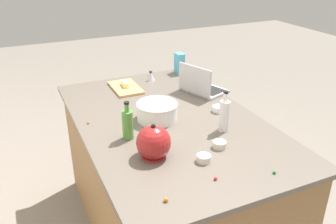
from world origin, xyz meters
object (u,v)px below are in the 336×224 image
object	(u,v)px
kitchen_timer	(151,76)
ramekin_small	(204,158)
kettle	(154,143)
cutting_board	(125,88)
mixing_bowl_large	(157,111)
ramekin_wide	(219,144)
ramekin_medium	(218,109)
bottle_vinegar	(224,115)
candy_bag	(179,63)
laptop	(201,86)
butter_stick_left	(125,84)
bottle_olive	(128,124)

from	to	relation	value
kitchen_timer	ramekin_small	bearing A→B (deg)	170.65
kettle	ramekin_small	world-z (taller)	kettle
kettle	cutting_board	distance (m)	0.98
mixing_bowl_large	ramekin_wide	world-z (taller)	mixing_bowl_large
kettle	cutting_board	size ratio (longest dim) A/B	0.66
ramekin_small	ramekin_medium	world-z (taller)	ramekin_medium
ramekin_small	ramekin_wide	distance (m)	0.17
bottle_vinegar	kitchen_timer	world-z (taller)	bottle_vinegar
ramekin_medium	candy_bag	world-z (taller)	candy_bag
kettle	kitchen_timer	world-z (taller)	kettle
laptop	ramekin_small	bearing A→B (deg)	151.58
laptop	butter_stick_left	xyz separation A→B (m)	(0.31, 0.49, -0.01)
laptop	butter_stick_left	bearing A→B (deg)	57.45
mixing_bowl_large	bottle_olive	world-z (taller)	bottle_olive
bottle_vinegar	butter_stick_left	xyz separation A→B (m)	(0.88, 0.32, -0.06)
bottle_olive	kitchen_timer	size ratio (longest dim) A/B	2.91
bottle_olive	ramekin_small	xyz separation A→B (m)	(-0.38, -0.27, -0.07)
cutting_board	ramekin_wide	world-z (taller)	ramekin_wide
mixing_bowl_large	cutting_board	distance (m)	0.58
mixing_bowl_large	bottle_olive	distance (m)	0.28
kettle	kitchen_timer	distance (m)	1.13
mixing_bowl_large	kettle	world-z (taller)	kettle
ramekin_small	bottle_vinegar	bearing A→B (deg)	-47.98
laptop	ramekin_wide	world-z (taller)	laptop
laptop	kettle	size ratio (longest dim) A/B	1.72
laptop	bottle_olive	xyz separation A→B (m)	(-0.43, 0.71, 0.04)
bottle_vinegar	kitchen_timer	distance (m)	0.97
butter_stick_left	candy_bag	distance (m)	0.56
bottle_olive	kettle	distance (m)	0.24
ramekin_small	butter_stick_left	bearing A→B (deg)	2.31
ramekin_small	kitchen_timer	distance (m)	1.22
laptop	bottle_vinegar	distance (m)	0.60
butter_stick_left	candy_bag	bearing A→B (deg)	-73.86
ramekin_small	candy_bag	world-z (taller)	candy_bag
bottle_olive	cutting_board	world-z (taller)	bottle_olive
ramekin_small	candy_bag	bearing A→B (deg)	-20.94
mixing_bowl_large	cutting_board	bearing A→B (deg)	1.54
kettle	cutting_board	world-z (taller)	kettle
bottle_olive	candy_bag	distance (m)	1.17
kettle	ramekin_small	size ratio (longest dim) A/B	2.94
bottle_olive	mixing_bowl_large	bearing A→B (deg)	-58.11
candy_bag	bottle_olive	bearing A→B (deg)	139.73
butter_stick_left	kitchen_timer	xyz separation A→B (m)	(0.08, -0.24, -0.00)
ramekin_small	candy_bag	distance (m)	1.37
ramekin_small	kitchen_timer	size ratio (longest dim) A/B	0.94
butter_stick_left	ramekin_medium	world-z (taller)	butter_stick_left
bottle_vinegar	ramekin_small	xyz separation A→B (m)	(-0.24, 0.27, -0.08)
kitchen_timer	candy_bag	xyz separation A→B (m)	(0.07, -0.29, 0.05)
mixing_bowl_large	cutting_board	xyz separation A→B (m)	(0.58, 0.02, -0.05)
ramekin_small	kettle	bearing A→B (deg)	54.32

